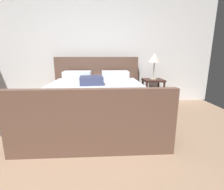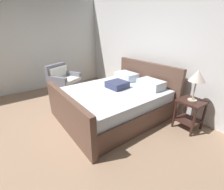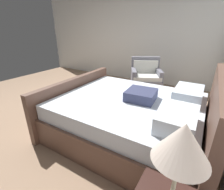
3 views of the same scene
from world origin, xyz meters
name	(u,v)px [view 2 (image 2 of 3)]	position (x,y,z in m)	size (l,w,h in m)	color
ground_plane	(32,144)	(0.00, 0.00, -0.01)	(5.55, 5.97, 0.02)	#98795F
wall_back	(155,47)	(0.00, 3.05, 1.43)	(5.67, 0.12, 2.86)	silver
bed	(115,101)	(0.06, 1.77, 0.34)	(1.91, 2.24, 1.09)	brown
nightstand_right	(190,110)	(1.32, 2.60, 0.40)	(0.44, 0.44, 0.60)	#371F1A
table_lamp_right	(197,77)	(1.32, 2.60, 1.06)	(0.28, 0.28, 0.58)	#B7B293
armchair	(64,84)	(-1.79, 1.29, 0.35)	(0.98, 0.98, 0.90)	slate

